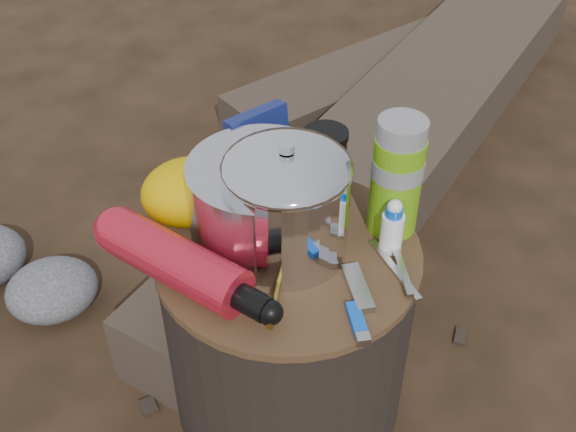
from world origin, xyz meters
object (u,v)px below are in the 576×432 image
object	(u,v)px
fuel_bottle	(175,261)
travel_mug	(325,160)
camping_pot	(287,202)
thermos	(397,177)
log_main	(406,130)
stump	(288,330)

from	to	relation	value
fuel_bottle	travel_mug	distance (m)	0.34
camping_pot	travel_mug	bearing A→B (deg)	50.26
camping_pot	thermos	bearing A→B (deg)	-0.14
log_main	camping_pot	xyz separation A→B (m)	(-0.59, -0.69, 0.42)
fuel_bottle	thermos	world-z (taller)	thermos
thermos	log_main	bearing A→B (deg)	60.15
travel_mug	log_main	bearing A→B (deg)	49.64
thermos	travel_mug	distance (m)	0.17
log_main	camping_pot	world-z (taller)	camping_pot
camping_pot	travel_mug	distance (m)	0.19
stump	travel_mug	world-z (taller)	travel_mug
camping_pot	travel_mug	world-z (taller)	camping_pot
travel_mug	camping_pot	bearing A→B (deg)	-129.74
travel_mug	stump	bearing A→B (deg)	-128.82
stump	camping_pot	xyz separation A→B (m)	(-0.00, 0.00, 0.30)
fuel_bottle	stump	bearing A→B (deg)	-33.08
log_main	travel_mug	distance (m)	0.81
camping_pot	travel_mug	size ratio (longest dim) A/B	1.72
stump	log_main	size ratio (longest dim) A/B	0.21
stump	log_main	bearing A→B (deg)	49.96
stump	fuel_bottle	distance (m)	0.31
camping_pot	log_main	bearing A→B (deg)	49.77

